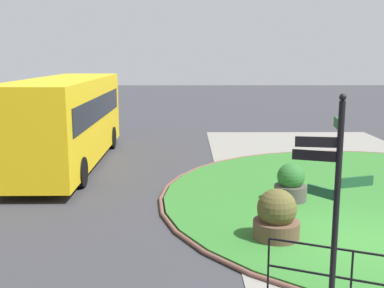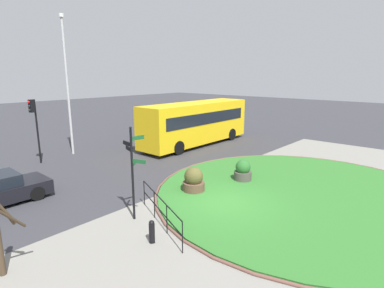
{
  "view_description": "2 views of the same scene",
  "coord_description": "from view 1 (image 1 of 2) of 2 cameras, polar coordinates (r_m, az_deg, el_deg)",
  "views": [
    {
      "loc": [
        -10.01,
        3.85,
        4.19
      ],
      "look_at": [
        1.21,
        3.75,
        2.1
      ],
      "focal_mm": 44.2,
      "sensor_mm": 36.0,
      "label": 1
    },
    {
      "loc": [
        -10.35,
        -7.38,
        5.54
      ],
      "look_at": [
        2.68,
        4.11,
        1.62
      ],
      "focal_mm": 28.97,
      "sensor_mm": 36.0,
      "label": 2
    }
  ],
  "objects": [
    {
      "name": "planter_near_signpost",
      "position": [
        13.91,
        11.8,
        -4.9
      ],
      "size": [
        0.92,
        0.92,
        1.19
      ],
      "color": "#47423D",
      "rests_on": "ground"
    },
    {
      "name": "planter_kerbside",
      "position": [
        11.04,
        10.16,
        -8.83
      ],
      "size": [
        1.06,
        1.06,
        1.25
      ],
      "color": "brown",
      "rests_on": "ground"
    },
    {
      "name": "bus_yellow",
      "position": [
        18.92,
        -14.82,
        2.93
      ],
      "size": [
        10.41,
        2.69,
        3.36
      ],
      "rotation": [
        0.0,
        0.0,
        0.01
      ],
      "color": "yellow",
      "rests_on": "ground"
    },
    {
      "name": "ground",
      "position": [
        11.51,
        19.48,
        -11.44
      ],
      "size": [
        120.0,
        120.0,
        0.0
      ],
      "primitive_type": "plane",
      "color": "#333338"
    },
    {
      "name": "signpost_directional",
      "position": [
        7.22,
        16.69,
        -6.39
      ],
      "size": [
        0.6,
        1.21,
        3.68
      ],
      "color": "black",
      "rests_on": "ground"
    }
  ]
}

